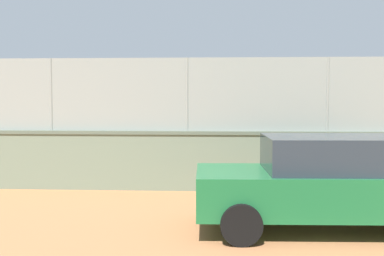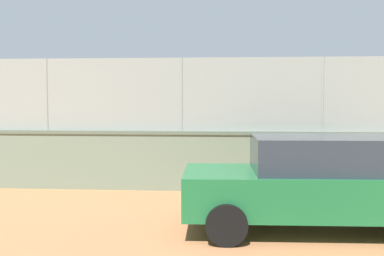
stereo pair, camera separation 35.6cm
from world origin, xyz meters
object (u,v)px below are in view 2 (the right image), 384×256
(sports_ball, at_px, (126,149))
(spare_ball_by_wall, at_px, (113,174))
(parked_car_green, at_px, (316,182))
(player_near_wall_returning, at_px, (138,126))
(player_foreground_swinging, at_px, (220,123))
(courtside_bench, at_px, (81,162))

(sports_ball, relative_size, spare_ball_by_wall, 1.20)
(sports_ball, relative_size, parked_car_green, 0.05)
(player_near_wall_returning, bearing_deg, spare_ball_by_wall, 95.82)
(parked_car_green, bearing_deg, player_near_wall_returning, -66.47)
(player_near_wall_returning, bearing_deg, sports_ball, 72.38)
(player_foreground_swinging, distance_m, sports_ball, 6.03)
(player_foreground_swinging, bearing_deg, parked_car_green, 96.56)
(player_near_wall_returning, distance_m, spare_ball_by_wall, 7.43)
(sports_ball, bearing_deg, player_foreground_swinging, -129.10)
(courtside_bench, height_order, parked_car_green, parked_car_green)
(player_foreground_swinging, xyz_separation_m, spare_ball_by_wall, (2.71, 10.99, -0.83))
(sports_ball, bearing_deg, parked_car_green, 116.67)
(player_foreground_swinging, xyz_separation_m, parked_car_green, (-1.81, 15.76, -0.11))
(sports_ball, xyz_separation_m, courtside_bench, (-0.30, 6.75, 0.36))
(courtside_bench, bearing_deg, player_near_wall_returning, -90.07)
(player_foreground_swinging, relative_size, sports_ball, 7.72)
(sports_ball, bearing_deg, courtside_bench, 92.58)
(spare_ball_by_wall, xyz_separation_m, parked_car_green, (-4.52, 4.77, 0.71))
(spare_ball_by_wall, relative_size, courtside_bench, 0.11)
(player_near_wall_returning, height_order, spare_ball_by_wall, player_near_wall_returning)
(player_foreground_swinging, xyz_separation_m, courtside_bench, (3.47, 11.39, -0.45))
(player_near_wall_returning, height_order, sports_ball, player_near_wall_returning)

